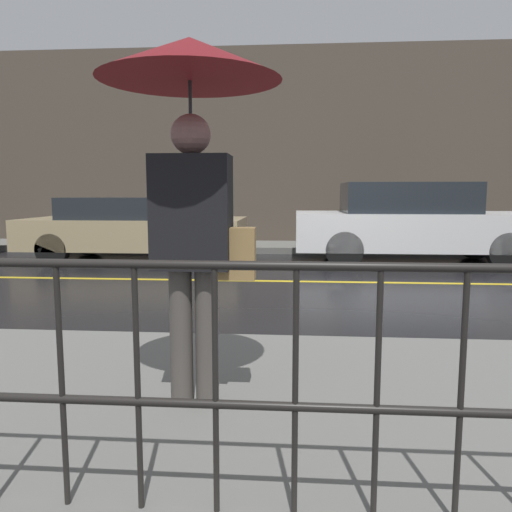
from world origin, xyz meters
The scene contains 9 objects.
ground_plane centered at (0.00, 0.00, 0.00)m, with size 80.00×80.00×0.00m, color black.
sidewalk_near centered at (0.00, -4.92, 0.07)m, with size 28.00×2.75×0.15m.
sidewalk_far centered at (0.00, 4.41, 0.07)m, with size 28.00×1.73×0.15m.
lane_marking centered at (0.00, 0.00, 0.00)m, with size 25.20×0.12×0.01m.
building_storefront centered at (0.00, 5.42, 2.56)m, with size 28.00×0.30×5.12m.
railing_foreground centered at (0.00, -6.04, 0.77)m, with size 12.00×0.04×1.01m.
pedestrian centered at (-1.21, -5.03, 1.80)m, with size 1.03×1.03×2.11m.
car_tan centered at (-3.97, 2.25, 0.69)m, with size 4.47×1.93×1.31m.
car_white centered at (1.70, 2.25, 0.82)m, with size 4.71×1.87×1.60m.
Camera 1 is at (-0.62, -7.87, 1.41)m, focal length 35.00 mm.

